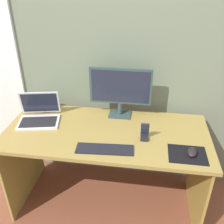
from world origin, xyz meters
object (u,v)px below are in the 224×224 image
(mouse, at_px, (192,152))
(monitor, at_px, (120,90))
(fishbowl, at_px, (44,102))
(phone_in_dock, at_px, (145,133))
(keyboard_external, at_px, (105,149))
(laptop, at_px, (39,115))

(mouse, bearing_deg, monitor, 151.66)
(fishbowl, relative_size, mouse, 1.52)
(monitor, bearing_deg, phone_in_dock, -55.85)
(keyboard_external, distance_m, mouse, 0.58)
(monitor, relative_size, laptop, 1.37)
(monitor, relative_size, mouse, 4.97)
(fishbowl, xyz_separation_m, keyboard_external, (0.61, -0.48, -0.07))
(monitor, height_order, phone_in_dock, monitor)
(fishbowl, bearing_deg, mouse, -20.64)
(phone_in_dock, bearing_deg, mouse, -22.92)
(laptop, xyz_separation_m, fishbowl, (-0.03, 0.18, 0.03))
(monitor, distance_m, laptop, 0.68)
(phone_in_dock, bearing_deg, keyboard_external, -147.48)
(monitor, relative_size, keyboard_external, 1.28)
(laptop, relative_size, phone_in_dock, 2.64)
(laptop, xyz_separation_m, phone_in_dock, (0.85, -0.14, 0.00))
(fishbowl, relative_size, phone_in_dock, 1.11)
(fishbowl, distance_m, keyboard_external, 0.78)
(monitor, bearing_deg, laptop, -164.14)
(keyboard_external, bearing_deg, laptop, 148.73)
(mouse, relative_size, phone_in_dock, 0.73)
(monitor, xyz_separation_m, keyboard_external, (-0.05, -0.48, -0.23))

